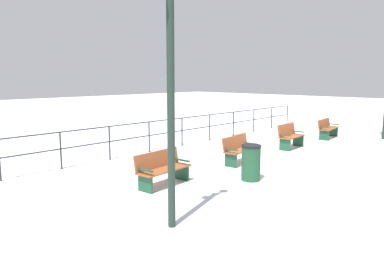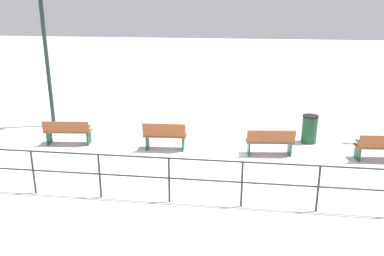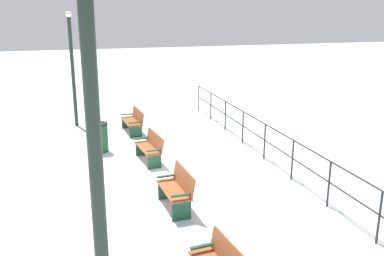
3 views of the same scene
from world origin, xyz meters
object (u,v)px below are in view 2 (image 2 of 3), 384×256
(bench_fourth, at_px, (68,131))
(bench_second, at_px, (270,141))
(bench_third, at_px, (165,136))
(trash_bin, at_px, (309,129))
(bench_nearest, at_px, (382,147))
(lamppost_middle, at_px, (44,38))

(bench_fourth, bearing_deg, bench_second, -96.90)
(bench_third, bearing_deg, bench_fourth, 85.69)
(bench_fourth, relative_size, trash_bin, 1.66)
(bench_nearest, distance_m, bench_fourth, 9.95)
(bench_fourth, bearing_deg, lamppost_middle, 31.01)
(bench_fourth, height_order, trash_bin, trash_bin)
(trash_bin, bearing_deg, bench_nearest, -125.54)
(bench_nearest, height_order, lamppost_middle, lamppost_middle)
(bench_nearest, relative_size, bench_third, 1.13)
(bench_third, relative_size, trash_bin, 1.45)
(lamppost_middle, bearing_deg, trash_bin, -93.96)
(bench_nearest, distance_m, trash_bin, 2.38)
(bench_third, xyz_separation_m, trash_bin, (1.37, -4.70, -0.00))
(lamppost_middle, bearing_deg, bench_second, -104.11)
(bench_nearest, height_order, bench_third, bench_third)
(bench_second, distance_m, bench_third, 3.32)
(bench_nearest, bearing_deg, trash_bin, 50.24)
(bench_nearest, xyz_separation_m, trash_bin, (1.38, 1.94, 0.04))
(bench_nearest, height_order, bench_second, bench_second)
(bench_second, bearing_deg, trash_bin, -51.08)
(bench_fourth, distance_m, lamppost_middle, 3.78)
(bench_second, distance_m, bench_fourth, 6.63)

